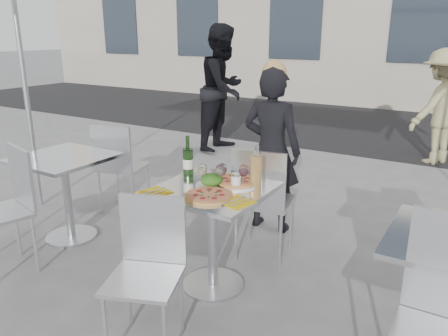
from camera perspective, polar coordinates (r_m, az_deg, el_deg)
The scene contains 23 objects.
ground at distance 3.25m, azimuth -1.43°, elevation -15.14°, with size 80.00×80.00×0.00m, color slate.
street_asphalt at distance 9.10m, azimuth 21.45°, elevation 5.01°, with size 24.00×5.00×0.00m, color black.
main_table at distance 3.00m, azimuth -1.50°, elevation -6.41°, with size 0.72×0.72×0.75m.
side_table_left at distance 3.97m, azimuth -20.01°, elevation -1.49°, with size 0.72×0.72×0.75m.
chair_far at distance 3.39m, azimuth 4.95°, elevation -3.50°, with size 0.49×0.50×0.92m.
chair_near at distance 2.58m, azimuth -9.87°, elevation -11.65°, with size 0.51×0.52×0.86m.
side_chair_lfar at distance 4.40m, azimuth -13.68°, elevation 0.87°, with size 0.51×0.52×0.91m.
side_chair_lnear at distance 3.61m, azimuth -26.35°, elevation -3.75°, with size 0.53×0.54×0.94m.
woman_diner at distance 3.91m, azimuth 6.22°, elevation 2.27°, with size 0.54×0.35×1.48m, color black.
pedestrian_a at distance 6.70m, azimuth -0.07°, elevation 10.36°, with size 0.91×0.71×1.88m, color black.
pedestrian_b at distance 6.66m, azimuth 26.43°, elevation 7.14°, with size 1.01×0.58×1.56m, color tan.
pizza_near at distance 2.76m, azimuth -1.99°, elevation -3.62°, with size 0.30×0.30×0.02m.
pizza_far at distance 3.00m, azimuth 1.61°, elevation -1.77°, with size 0.32×0.32×0.03m.
salad_plate at distance 2.95m, azimuth -1.63°, elevation -1.70°, with size 0.22×0.22×0.09m.
wine_bottle at distance 3.15m, azimuth -4.72°, elevation 1.00°, with size 0.07×0.08×0.29m.
carafe at distance 2.91m, azimuth 4.22°, elevation -0.30°, with size 0.08×0.08×0.29m.
sugar_shaker at distance 2.89m, azimuth 1.58°, elevation -1.73°, with size 0.06×0.06×0.11m.
wineglass_white_a at distance 2.93m, azimuth -2.79°, elevation -0.31°, with size 0.07×0.07×0.16m.
wineglass_white_b at distance 2.92m, azimuth -0.51°, elevation -0.40°, with size 0.07×0.07×0.16m.
wineglass_red_a at distance 2.94m, azimuth -0.26°, elevation -0.27°, with size 0.07×0.07×0.16m.
wineglass_red_b at distance 2.91m, azimuth 2.57°, elevation -0.44°, with size 0.07×0.07×0.16m.
napkin_left at distance 2.87m, azimuth -9.02°, elevation -3.14°, with size 0.22×0.22×0.01m.
napkin_right at distance 2.68m, azimuth 1.68°, elevation -4.46°, with size 0.22×0.22×0.01m.
Camera 1 is at (1.50, -2.30, 1.74)m, focal length 35.00 mm.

